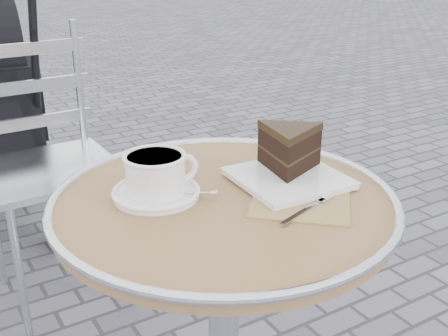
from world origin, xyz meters
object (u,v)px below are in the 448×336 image
cappuccino_set (157,178)px  bistro_chair (39,134)px  cafe_table (224,266)px  cake_plate_set (289,155)px

cappuccino_set → bistro_chair: bistro_chair is taller
cafe_table → bistro_chair: bearing=97.5°
bistro_chair → cappuccino_set: bearing=-89.8°
cafe_table → cake_plate_set: size_ratio=2.11×
cappuccino_set → cafe_table: bearing=-32.5°
cappuccino_set → bistro_chair: 0.95m
cake_plate_set → bistro_chair: size_ratio=0.36×
cafe_table → bistro_chair: bistro_chair is taller
cafe_table → bistro_chair: (-0.13, 1.01, 0.03)m
cafe_table → bistro_chair: size_ratio=0.77×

